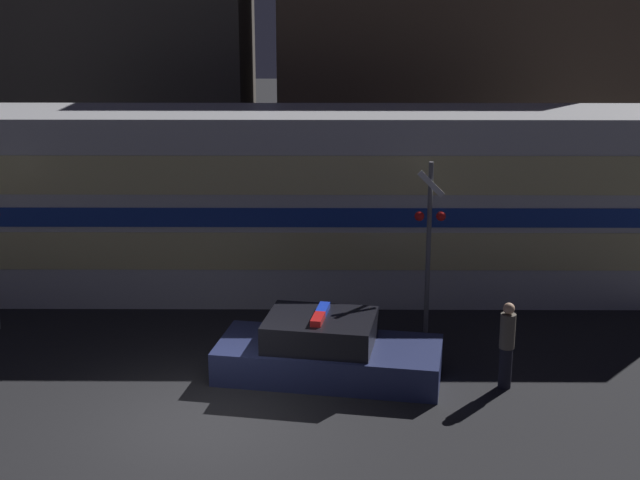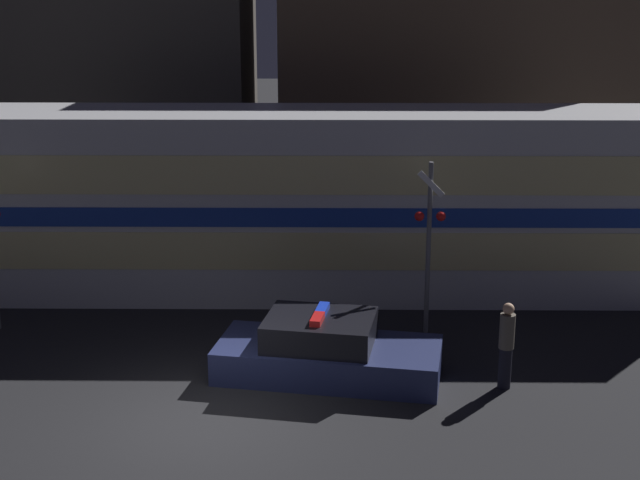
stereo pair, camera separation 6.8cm
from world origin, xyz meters
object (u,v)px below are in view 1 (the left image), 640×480
Objects in this scene: train at (313,202)px; police_car at (327,352)px; pedestrian at (507,345)px; crossing_signal_near at (429,237)px.

police_car is at bearing -86.19° from train.
police_car is 2.68× the size of pedestrian.
police_car is 1.20× the size of crossing_signal_near.
train reaches higher than police_car.
pedestrian is 3.28m from crossing_signal_near.
pedestrian is (3.35, -0.53, 0.38)m from police_car.
crossing_signal_near reaches higher than police_car.
crossing_signal_near is (2.17, 2.23, 1.69)m from police_car.
police_car is 3.54m from crossing_signal_near.
pedestrian is 0.45× the size of crossing_signal_near.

